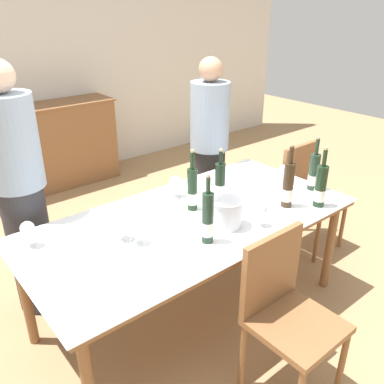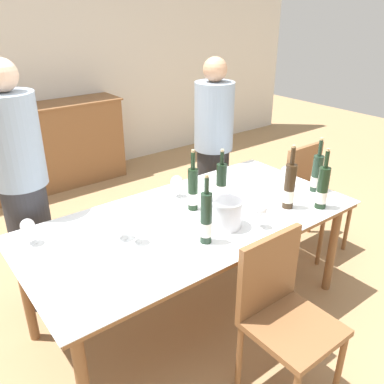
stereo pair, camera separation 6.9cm
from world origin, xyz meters
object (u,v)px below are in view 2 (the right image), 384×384
object	(u,v)px
wine_glass_0	(28,227)
person_guest_left	(213,151)
wine_bottle_0	(289,187)
chair_near_front	(282,308)
wine_bottle_1	(193,190)
wine_bottle_4	(206,219)
wine_bottle_2	(221,183)
wine_glass_1	(261,211)
person_host	(24,194)
wine_glass_2	(120,222)
chair_right_end	(312,191)
wine_glass_4	(177,182)
ice_bucket	(227,212)
wine_bottle_3	(317,174)
wine_glass_3	(286,172)
wine_bottle_5	(322,189)
wine_glass_5	(135,226)
dining_table	(192,226)
sideboard_cabinet	(52,147)

from	to	relation	value
wine_glass_0	person_guest_left	bearing A→B (deg)	14.81
wine_bottle_0	chair_near_front	distance (m)	0.83
wine_bottle_1	wine_bottle_4	world-z (taller)	wine_bottle_4
wine_bottle_2	wine_glass_0	xyz separation A→B (m)	(-1.21, 0.22, -0.01)
wine_bottle_2	wine_glass_1	size ratio (longest dim) A/B	2.36
wine_glass_0	person_host	bearing A→B (deg)	75.50
wine_glass_2	chair_right_end	distance (m)	1.84
wine_bottle_1	person_host	distance (m)	1.08
wine_glass_4	wine_bottle_2	bearing A→B (deg)	-44.83
ice_bucket	wine_bottle_3	size ratio (longest dim) A/B	0.50
person_host	wine_glass_3	bearing A→B (deg)	-25.70
wine_bottle_5	ice_bucket	bearing A→B (deg)	163.57
wine_bottle_1	chair_near_front	bearing A→B (deg)	-94.72
wine_glass_5	person_guest_left	xyz separation A→B (m)	(1.25, 0.80, -0.06)
wine_glass_2	wine_glass_5	distance (m)	0.10
wine_glass_4	wine_glass_5	xyz separation A→B (m)	(-0.53, -0.34, -0.00)
chair_near_front	person_guest_left	world-z (taller)	person_guest_left
wine_bottle_5	wine_bottle_0	bearing A→B (deg)	142.13
wine_bottle_3	wine_glass_2	world-z (taller)	wine_bottle_3
chair_near_front	wine_glass_0	bearing A→B (deg)	130.36
wine_bottle_0	wine_glass_1	world-z (taller)	wine_bottle_0
dining_table	wine_bottle_1	size ratio (longest dim) A/B	5.16
wine_bottle_4	wine_glass_1	world-z (taller)	wine_bottle_4
dining_table	wine_bottle_4	size ratio (longest dim) A/B	5.13
wine_bottle_1	wine_glass_1	xyz separation A→B (m)	(0.17, -0.43, -0.03)
chair_near_front	wine_glass_3	bearing A→B (deg)	40.85
chair_near_front	wine_bottle_5	bearing A→B (deg)	25.22
wine_glass_0	chair_right_end	xyz separation A→B (m)	(2.23, -0.24, -0.33)
sideboard_cabinet	wine_bottle_3	distance (m)	3.04
wine_bottle_4	wine_glass_2	distance (m)	0.48
wine_bottle_3	wine_glass_5	bearing A→B (deg)	172.58
wine_bottle_4	wine_glass_3	distance (m)	0.98
wine_bottle_3	wine_glass_0	xyz separation A→B (m)	(-1.83, 0.53, -0.02)
wine_glass_0	wine_glass_3	world-z (taller)	wine_glass_3
wine_bottle_3	chair_near_front	size ratio (longest dim) A/B	0.43
dining_table	sideboard_cabinet	bearing A→B (deg)	88.76
wine_glass_3	person_guest_left	xyz separation A→B (m)	(-0.02, 0.80, -0.06)
wine_bottle_5	wine_glass_3	xyz separation A→B (m)	(0.09, 0.37, -0.03)
wine_bottle_4	wine_glass_0	world-z (taller)	wine_bottle_4
dining_table	wine_bottle_5	xyz separation A→B (m)	(0.75, -0.39, 0.19)
wine_glass_5	wine_bottle_4	bearing A→B (deg)	-36.47
sideboard_cabinet	wine_bottle_4	world-z (taller)	wine_bottle_4
wine_glass_1	wine_bottle_2	bearing A→B (deg)	80.94
wine_glass_2	wine_glass_1	bearing A→B (deg)	-28.68
wine_bottle_0	person_guest_left	bearing A→B (deg)	76.88
person_guest_left	wine_bottle_0	bearing A→B (deg)	-103.12
chair_near_front	wine_glass_5	bearing A→B (deg)	121.23
wine_bottle_0	dining_table	bearing A→B (deg)	155.83
wine_bottle_4	wine_glass_4	world-z (taller)	wine_bottle_4
wine_bottle_4	wine_glass_4	bearing A→B (deg)	69.58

